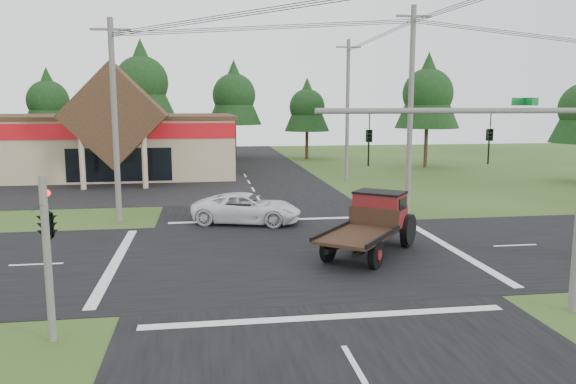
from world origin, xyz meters
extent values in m
plane|color=#32491A|center=(0.00, 0.00, 0.00)|extent=(120.00, 120.00, 0.00)
cube|color=black|center=(0.00, 0.00, 0.01)|extent=(12.00, 120.00, 0.02)
cube|color=black|center=(0.00, 0.00, 0.01)|extent=(120.00, 12.00, 0.02)
cube|color=black|center=(-14.00, 19.00, 0.01)|extent=(28.00, 14.00, 0.02)
cube|color=tan|center=(-16.00, 30.00, 2.50)|extent=(30.00, 15.00, 5.00)
cube|color=#3C2218|center=(-16.00, 30.00, 5.05)|extent=(30.40, 15.40, 0.30)
cube|color=#9D0C12|center=(-16.00, 22.45, 4.10)|extent=(30.00, 0.12, 1.20)
cube|color=#3C2218|center=(-10.00, 21.50, 5.30)|extent=(7.78, 4.00, 7.78)
cylinder|color=tan|center=(-12.20, 19.80, 2.00)|extent=(0.40, 0.40, 4.00)
cylinder|color=tan|center=(-7.80, 19.80, 2.00)|extent=(0.40, 0.40, 4.00)
cube|color=black|center=(-10.00, 22.48, 1.50)|extent=(8.00, 0.08, 2.60)
cylinder|color=#595651|center=(3.50, -7.50, 6.00)|extent=(8.00, 0.16, 0.16)
imported|color=black|center=(4.50, -7.50, 5.00)|extent=(0.16, 0.20, 1.00)
imported|color=black|center=(1.00, -7.50, 5.00)|extent=(0.16, 0.20, 1.00)
cube|color=#0C6626|center=(5.50, -7.50, 6.25)|extent=(0.80, 0.04, 0.22)
cylinder|color=#595651|center=(-7.50, -7.50, 2.20)|extent=(0.20, 0.20, 4.40)
imported|color=black|center=(-7.50, -7.30, 3.70)|extent=(0.53, 2.48, 1.00)
sphere|color=#FF0C0C|center=(-7.50, -7.15, 3.90)|extent=(0.18, 0.18, 0.18)
cylinder|color=#595651|center=(-8.00, 8.00, 5.25)|extent=(0.30, 0.30, 10.50)
cube|color=#595651|center=(-8.00, 8.00, 9.90)|extent=(2.00, 0.12, 0.12)
cylinder|color=#595651|center=(8.00, 8.00, 5.75)|extent=(0.30, 0.30, 11.50)
cube|color=#595651|center=(8.00, 8.00, 10.90)|extent=(2.00, 0.12, 0.12)
cylinder|color=#595651|center=(8.00, 22.00, 5.60)|extent=(0.30, 0.30, 11.20)
cube|color=#595651|center=(8.00, 22.00, 10.60)|extent=(2.00, 0.12, 0.12)
cylinder|color=#332316|center=(-20.00, 42.00, 1.75)|extent=(0.36, 0.36, 3.50)
cone|color=black|center=(-20.00, 42.00, 6.80)|extent=(5.60, 5.60, 6.60)
sphere|color=black|center=(-20.00, 42.00, 6.50)|extent=(4.40, 4.40, 4.40)
cylinder|color=#332316|center=(-10.00, 41.00, 2.27)|extent=(0.36, 0.36, 4.55)
cone|color=black|center=(-10.00, 41.00, 8.84)|extent=(7.28, 7.28, 8.58)
sphere|color=black|center=(-10.00, 41.00, 8.45)|extent=(5.72, 5.72, 5.72)
cylinder|color=#332316|center=(0.00, 42.00, 1.92)|extent=(0.36, 0.36, 3.85)
cone|color=black|center=(0.00, 42.00, 7.48)|extent=(6.16, 6.16, 7.26)
sphere|color=black|center=(0.00, 42.00, 7.15)|extent=(4.84, 4.84, 4.84)
cylinder|color=#332316|center=(8.00, 40.00, 1.57)|extent=(0.36, 0.36, 3.15)
cone|color=black|center=(8.00, 40.00, 6.12)|extent=(5.04, 5.04, 5.94)
sphere|color=black|center=(8.00, 40.00, 5.85)|extent=(3.96, 3.96, 3.96)
cylinder|color=#332316|center=(18.00, 30.00, 1.92)|extent=(0.36, 0.36, 3.85)
cone|color=black|center=(18.00, 30.00, 7.48)|extent=(6.16, 6.16, 7.26)
sphere|color=black|center=(18.00, 30.00, 7.15)|extent=(4.84, 4.84, 4.84)
imported|color=white|center=(-1.30, 6.58, 0.78)|extent=(6.12, 4.06, 1.56)
camera|label=1|loc=(-3.43, -22.26, 6.19)|focal=35.00mm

